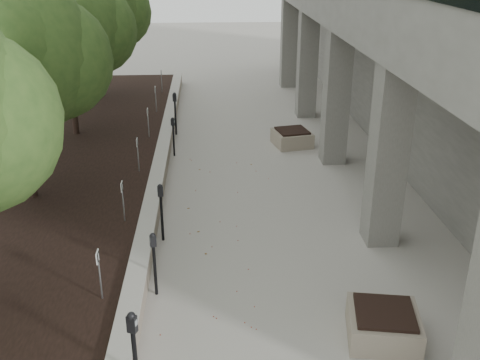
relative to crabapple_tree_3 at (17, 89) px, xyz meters
name	(u,v)px	position (x,y,z in m)	size (l,w,h in m)	color
retaining_wall	(157,183)	(2.97, 1.00, -2.87)	(0.39, 26.00, 0.50)	#A19380
planting_bed	(19,188)	(-0.70, 1.00, -2.92)	(7.00, 26.00, 0.40)	black
crabapple_tree_3	(17,89)	(0.00, 0.00, 0.00)	(4.60, 4.00, 5.44)	#304F1E
crabapple_tree_4	(67,51)	(0.00, 5.00, 0.00)	(4.60, 4.00, 5.44)	#304F1E
crabapple_tree_5	(96,29)	(0.00, 10.00, 0.00)	(4.60, 4.00, 5.44)	#304F1E
parking_sign_3	(100,275)	(2.45, -4.50, -2.24)	(0.04, 0.22, 0.96)	black
parking_sign_4	(123,202)	(2.45, -1.50, -2.24)	(0.04, 0.22, 0.96)	black
parking_sign_5	(138,155)	(2.45, 1.50, -2.24)	(0.04, 0.22, 0.96)	black
parking_sign_6	(148,123)	(2.45, 4.50, -2.24)	(0.04, 0.22, 0.96)	black
parking_sign_7	(156,99)	(2.45, 7.50, -2.24)	(0.04, 0.22, 0.96)	black
parking_sign_8	(162,81)	(2.45, 10.50, -2.24)	(0.04, 0.22, 0.96)	black
parking_meter_1	(135,357)	(3.28, -6.52, -2.34)	(0.15, 0.11, 1.55)	black
parking_meter_2	(155,264)	(3.33, -3.84, -2.46)	(0.13, 0.09, 1.32)	black
parking_meter_3	(162,213)	(3.31, -1.72, -2.43)	(0.14, 0.10, 1.38)	black
parking_meter_4	(174,137)	(3.29, 3.75, -2.49)	(0.13, 0.09, 1.27)	black
parking_meter_5	(175,114)	(3.25, 5.91, -2.36)	(0.15, 0.11, 1.52)	black
planter_front	(383,324)	(7.27, -5.35, -2.85)	(1.16, 1.16, 0.54)	#A19380
planter_back	(292,137)	(7.17, 4.54, -2.85)	(1.15, 1.15, 0.54)	#A19380
berry_scatter	(226,268)	(4.70, -3.00, -3.11)	(3.30, 14.10, 0.02)	maroon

